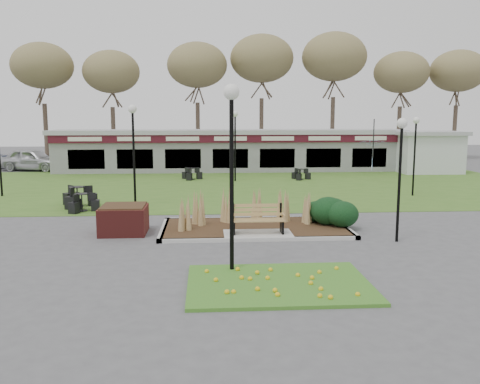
{
  "coord_description": "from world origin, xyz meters",
  "views": [
    {
      "loc": [
        -1.65,
        -15.78,
        3.89
      ],
      "look_at": [
        -0.45,
        2.0,
        1.2
      ],
      "focal_mm": 38.0,
      "sensor_mm": 36.0,
      "label": 1
    }
  ],
  "objects": [
    {
      "name": "car_silver",
      "position": [
        -13.92,
        21.0,
        0.79
      ],
      "size": [
        4.95,
        2.97,
        1.58
      ],
      "primitive_type": "imported",
      "rotation": [
        0.0,
        0.0,
        1.31
      ],
      "color": "#B5B6BA",
      "rests_on": "ground"
    },
    {
      "name": "bistro_set_b",
      "position": [
        -7.18,
        6.13,
        0.3
      ],
      "size": [
        1.57,
        1.53,
        0.85
      ],
      "color": "black",
      "rests_on": "ground"
    },
    {
      "name": "park_bench",
      "position": [
        0.0,
        0.25,
        0.59
      ],
      "size": [
        1.7,
        0.66,
        0.93
      ],
      "color": "tan",
      "rests_on": "ground"
    },
    {
      "name": "brick_planter",
      "position": [
        -4.4,
        1.0,
        0.48
      ],
      "size": [
        1.5,
        1.5,
        0.95
      ],
      "color": "maroon",
      "rests_on": "ground"
    },
    {
      "name": "service_hut",
      "position": [
        13.5,
        18.0,
        1.45
      ],
      "size": [
        4.4,
        3.4,
        2.83
      ],
      "color": "silver",
      "rests_on": "ground"
    },
    {
      "name": "ground",
      "position": [
        0.0,
        0.0,
        0.0
      ],
      "size": [
        100.0,
        100.0,
        0.0
      ],
      "primitive_type": "plane",
      "color": "#515154",
      "rests_on": "ground"
    },
    {
      "name": "patio_umbrella",
      "position": [
        8.0,
        13.0,
        1.64
      ],
      "size": [
        2.16,
        2.2,
        2.58
      ],
      "color": "black",
      "rests_on": "ground"
    },
    {
      "name": "lawn",
      "position": [
        0.0,
        12.0,
        0.01
      ],
      "size": [
        34.0,
        16.0,
        0.02
      ],
      "primitive_type": "cube",
      "color": "#3E6B22",
      "rests_on": "ground"
    },
    {
      "name": "lamp_post_far_right",
      "position": [
        8.41,
        8.09,
        2.78
      ],
      "size": [
        0.32,
        0.32,
        3.82
      ],
      "color": "black",
      "rests_on": "ground"
    },
    {
      "name": "lamp_post_near_left",
      "position": [
        -1.03,
        -3.5,
        3.38
      ],
      "size": [
        0.38,
        0.38,
        4.64
      ],
      "color": "black",
      "rests_on": "ground"
    },
    {
      "name": "bistro_set_a",
      "position": [
        -6.72,
        5.0,
        0.26
      ],
      "size": [
        1.27,
        1.36,
        0.73
      ],
      "color": "black",
      "rests_on": "ground"
    },
    {
      "name": "bistro_set_c",
      "position": [
        -2.56,
        15.16,
        0.25
      ],
      "size": [
        1.27,
        1.25,
        0.69
      ],
      "color": "black",
      "rests_on": "ground"
    },
    {
      "name": "lamp_post_near_right",
      "position": [
        4.26,
        -0.72,
        2.78
      ],
      "size": [
        0.32,
        0.32,
        3.82
      ],
      "color": "black",
      "rests_on": "ground"
    },
    {
      "name": "lamp_post_mid_left",
      "position": [
        -4.74,
        6.23,
        3.17
      ],
      "size": [
        0.36,
        0.36,
        4.34
      ],
      "color": "black",
      "rests_on": "ground"
    },
    {
      "name": "car_black",
      "position": [
        -10.91,
        27.0,
        0.63
      ],
      "size": [
        3.86,
        1.38,
        1.27
      ],
      "primitive_type": "imported",
      "rotation": [
        0.0,
        0.0,
        1.56
      ],
      "color": "black",
      "rests_on": "ground"
    },
    {
      "name": "food_pavilion",
      "position": [
        0.0,
        19.96,
        1.48
      ],
      "size": [
        24.6,
        3.4,
        2.9
      ],
      "color": "gray",
      "rests_on": "ground"
    },
    {
      "name": "lamp_post_mid_right",
      "position": [
        0.07,
        14.17,
        3.02
      ],
      "size": [
        0.34,
        0.34,
        4.15
      ],
      "color": "black",
      "rests_on": "ground"
    },
    {
      "name": "flower_bed",
      "position": [
        0.0,
        -4.6,
        0.07
      ],
      "size": [
        4.2,
        3.0,
        0.16
      ],
      "color": "#2A7320",
      "rests_on": "ground"
    },
    {
      "name": "bistro_set_d",
      "position": [
        4.1,
        14.67,
        0.23
      ],
      "size": [
        1.12,
        1.2,
        0.64
      ],
      "color": "black",
      "rests_on": "ground"
    },
    {
      "name": "tree_backdrop",
      "position": [
        0.0,
        28.0,
        8.36
      ],
      "size": [
        47.24,
        5.24,
        10.36
      ],
      "color": "#47382B",
      "rests_on": "ground"
    },
    {
      "name": "planting_bed",
      "position": [
        1.27,
        1.35,
        0.37
      ],
      "size": [
        6.75,
        3.4,
        1.27
      ],
      "color": "#352315",
      "rests_on": "ground"
    }
  ]
}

